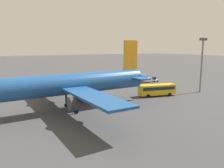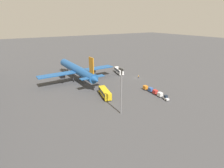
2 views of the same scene
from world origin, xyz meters
The scene contains 11 objects.
ground_plane centered at (0.00, 0.00, 0.00)m, with size 600.00×600.00×0.00m, color #424244.
airplane centered at (14.53, 30.25, 5.89)m, with size 49.01×42.32×15.69m.
shuttle_bus_near centered at (12.74, 3.76, 1.97)m, with size 11.10×5.17×3.30m.
shuttle_bus_far centered at (-13.39, 28.53, 2.00)m, with size 11.25×5.24×3.34m.
baggage_tug centered at (-29.77, 8.51, 0.94)m, with size 2.60×2.01×2.10m.
worker_person centered at (-0.88, -0.72, 0.87)m, with size 0.38×0.38×1.74m.
cargo_cart_white centered at (-26.12, 8.27, 1.19)m, with size 2.05×1.74×2.06m.
cargo_cart_red centered at (-22.93, 8.02, 1.19)m, with size 2.05×1.74×2.06m.
cargo_cart_blue centered at (-19.75, 7.77, 1.19)m, with size 2.05×1.74×2.06m.
cargo_cart_orange centered at (-16.56, 8.07, 1.19)m, with size 2.05×1.74×2.06m.
light_pole centered at (-29.08, 30.87, 10.36)m, with size 2.80×0.70×16.78m.
Camera 2 is at (-74.24, 62.44, 31.29)m, focal length 28.00 mm.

